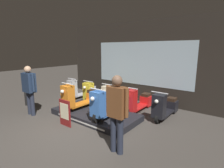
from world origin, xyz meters
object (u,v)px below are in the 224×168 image
object	(u,v)px
person_left_browsing	(29,86)
street_bollard	(26,95)
scooter_backrow_0	(81,90)
scooter_backrow_4	(165,107)
person_right_browsing	(117,110)
scooter_backrow_3	(138,101)
scooter_backrow_2	(116,97)
scooter_display_left	(80,98)
scooter_display_right	(109,105)
scooter_backrow_1	(97,93)
price_sign_board	(65,113)

from	to	relation	value
person_left_browsing	street_bollard	xyz separation A→B (m)	(-1.10, 0.38, -0.55)
scooter_backrow_0	scooter_backrow_4	world-z (taller)	same
scooter_backrow_0	person_right_browsing	xyz separation A→B (m)	(3.72, -2.41, 0.58)
street_bollard	scooter_backrow_3	bearing A→B (deg)	28.71
scooter_backrow_2	scooter_backrow_4	world-z (taller)	same
scooter_display_left	scooter_display_right	bearing A→B (deg)	0.00
scooter_backrow_1	person_right_browsing	bearing A→B (deg)	-41.01
scooter_display_left	street_bollard	world-z (taller)	scooter_display_left
scooter_backrow_0	scooter_backrow_1	size ratio (longest dim) A/B	1.00
scooter_backrow_0	person_right_browsing	size ratio (longest dim) A/B	0.93
scooter_display_left	scooter_backrow_2	xyz separation A→B (m)	(0.47, 1.34, -0.18)
scooter_backrow_0	scooter_display_right	bearing A→B (deg)	-26.73
scooter_backrow_2	price_sign_board	world-z (taller)	scooter_backrow_2
person_left_browsing	street_bollard	size ratio (longest dim) A/B	1.98
person_right_browsing	street_bollard	size ratio (longest dim) A/B	2.01
scooter_display_right	person_left_browsing	bearing A→B (deg)	-156.20
scooter_backrow_1	scooter_backrow_2	size ratio (longest dim) A/B	1.00
scooter_backrow_4	person_left_browsing	world-z (taller)	person_left_browsing
scooter_backrow_2	scooter_backrow_4	size ratio (longest dim) A/B	1.00
scooter_backrow_1	scooter_backrow_3	xyz separation A→B (m)	(1.90, 0.00, 0.00)
person_left_browsing	street_bollard	distance (m)	1.29
scooter_backrow_0	scooter_backrow_1	world-z (taller)	same
scooter_backrow_0	price_sign_board	size ratio (longest dim) A/B	2.03
scooter_display_right	scooter_display_left	bearing A→B (deg)	180.00
scooter_backrow_3	person_left_browsing	bearing A→B (deg)	-137.18
scooter_backrow_0	person_left_browsing	bearing A→B (deg)	-83.90
person_right_browsing	street_bollard	xyz separation A→B (m)	(-4.56, 0.38, -0.53)
scooter_display_left	scooter_backrow_0	distance (m)	1.97
person_left_browsing	person_right_browsing	distance (m)	3.46
scooter_backrow_2	price_sign_board	xyz separation A→B (m)	(-0.08, -2.26, 0.03)
scooter_backrow_1	person_left_browsing	xyz separation A→B (m)	(-0.69, -2.41, 0.60)
scooter_backrow_2	person_left_browsing	xyz separation A→B (m)	(-1.65, -2.41, 0.60)
scooter_display_left	scooter_backrow_1	size ratio (longest dim) A/B	1.00
price_sign_board	scooter_display_right	bearing A→B (deg)	47.14
price_sign_board	scooter_backrow_2	bearing A→B (deg)	87.92
scooter_backrow_4	scooter_backrow_0	bearing A→B (deg)	180.00
scooter_display_left	scooter_backrow_1	bearing A→B (deg)	109.64
scooter_backrow_3	scooter_display_left	bearing A→B (deg)	-136.66
scooter_display_right	person_left_browsing	distance (m)	2.67
scooter_backrow_1	scooter_backrow_3	world-z (taller)	same
scooter_display_left	scooter_backrow_2	size ratio (longest dim) A/B	1.00
scooter_backrow_3	person_left_browsing	size ratio (longest dim) A/B	0.95
person_left_browsing	price_sign_board	world-z (taller)	person_left_browsing
scooter_backrow_4	person_left_browsing	xyz separation A→B (m)	(-3.55, -2.41, 0.60)
person_right_browsing	street_bollard	distance (m)	4.61
scooter_display_left	price_sign_board	distance (m)	1.01
scooter_backrow_1	street_bollard	bearing A→B (deg)	-131.53
scooter_backrow_0	scooter_backrow_3	size ratio (longest dim) A/B	1.00
scooter_display_left	person_right_browsing	world-z (taller)	person_right_browsing
scooter_backrow_3	price_sign_board	xyz separation A→B (m)	(-1.03, -2.26, 0.03)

